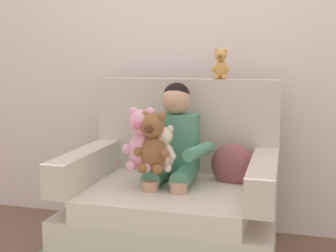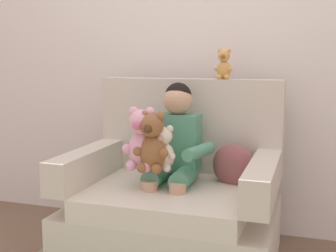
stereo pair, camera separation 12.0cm
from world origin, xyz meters
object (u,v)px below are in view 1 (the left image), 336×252
plush_honey_on_backrest (221,65)px  plush_brown (153,144)px  plush_cream (164,149)px  seated_child (173,147)px  plush_pink (142,141)px  throw_pillow (232,165)px  armchair (174,204)px

plush_honey_on_backrest → plush_brown: bearing=-111.4°
plush_cream → seated_child: bearing=107.2°
plush_pink → throw_pillow: 0.56m
armchair → seated_child: armchair is taller
plush_pink → plush_honey_on_backrest: plush_honey_on_backrest is taller
armchair → plush_brown: 0.44m
plush_honey_on_backrest → throw_pillow: plush_honey_on_backrest is taller
plush_cream → armchair: bearing=101.7°
throw_pillow → seated_child: bearing=-164.0°
seated_child → plush_brown: (-0.07, -0.19, 0.05)m
plush_honey_on_backrest → throw_pillow: 0.62m
armchair → plush_brown: (-0.08, -0.18, 0.39)m
seated_child → plush_brown: 0.21m
armchair → plush_cream: (-0.03, -0.13, 0.35)m
plush_pink → plush_cream: size_ratio=1.39×
plush_pink → throw_pillow: size_ratio=1.34×
seated_child → plush_brown: size_ratio=2.49×
seated_child → plush_honey_on_backrest: bearing=52.6°
seated_child → plush_pink: 0.22m
plush_cream → plush_brown: plush_brown is taller
throw_pillow → plush_cream: bearing=-145.1°
plush_cream → plush_pink: bearing=-146.6°
plush_brown → throw_pillow: (0.40, 0.29, -0.16)m
plush_pink → plush_brown: bearing=-4.9°
plush_honey_on_backrest → armchair: bearing=-115.2°
plush_honey_on_backrest → throw_pillow: (0.11, -0.20, -0.58)m
plush_cream → plush_brown: bearing=-114.7°
armchair → plush_honey_on_backrest: plush_honey_on_backrest is taller
plush_honey_on_backrest → plush_cream: bearing=-109.1°
plush_brown → plush_honey_on_backrest: plush_honey_on_backrest is taller
armchair → plush_pink: bearing=-133.6°
seated_child → plush_cream: bearing=-95.8°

